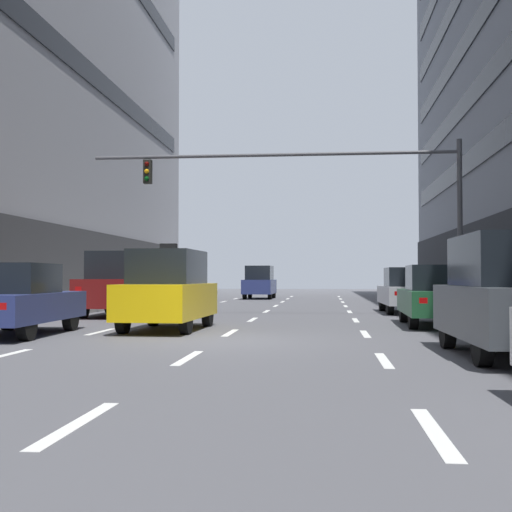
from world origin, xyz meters
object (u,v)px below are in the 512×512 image
object	(u,v)px
car_driving_3	(260,282)
car_parked_2	(438,296)
taxi_driving_1	(168,290)
traffic_signal_0	(330,187)
car_driving_2	(121,284)
car_parked_3	(408,291)
car_driving_0	(16,300)
car_parked_1	(509,296)

from	to	relation	value
car_driving_3	car_parked_2	xyz separation A→B (m)	(7.07, -22.21, -0.18)
taxi_driving_1	traffic_signal_0	distance (m)	8.37
car_driving_3	traffic_signal_0	distance (m)	18.67
car_driving_2	car_parked_3	distance (m)	10.50
car_driving_0	traffic_signal_0	xyz separation A→B (m)	(7.27, 8.36, 3.61)
car_parked_2	traffic_signal_0	bearing A→B (deg)	123.60
taxi_driving_1	car_parked_1	size ratio (longest dim) A/B	0.99
car_driving_0	taxi_driving_1	distance (m)	3.67
taxi_driving_1	car_driving_2	distance (m)	6.56
car_driving_2	car_driving_3	bearing A→B (deg)	80.71
car_parked_2	car_driving_3	bearing A→B (deg)	107.66
car_driving_0	car_driving_2	distance (m)	7.76
car_parked_1	car_parked_2	bearing A→B (deg)	90.01
taxi_driving_1	car_parked_3	bearing A→B (deg)	51.03
car_parked_3	traffic_signal_0	bearing A→B (deg)	-141.44
car_parked_1	car_parked_2	size ratio (longest dim) A/B	0.96
car_driving_3	car_parked_1	world-z (taller)	car_parked_1
car_parked_2	car_parked_3	xyz separation A→B (m)	(0.00, 6.64, 0.01)
taxi_driving_1	car_driving_3	world-z (taller)	taxi_driving_1
car_driving_2	car_parked_1	xyz separation A→B (m)	(10.09, -10.88, -0.07)
car_driving_2	traffic_signal_0	bearing A→B (deg)	4.77
car_driving_2	taxi_driving_1	bearing A→B (deg)	-62.32
car_driving_0	car_driving_2	world-z (taller)	car_driving_2
traffic_signal_0	car_driving_0	bearing A→B (deg)	-131.02
car_driving_3	car_parked_3	xyz separation A→B (m)	(7.07, -15.57, -0.17)
car_parked_1	traffic_signal_0	xyz separation A→B (m)	(-2.88, 11.48, 3.40)
car_parked_1	car_parked_2	distance (m)	7.14
car_driving_0	taxi_driving_1	size ratio (longest dim) A/B	1.06
car_parked_1	car_parked_3	distance (m)	13.78
car_parked_1	traffic_signal_0	distance (m)	12.31
taxi_driving_1	car_driving_3	bearing A→B (deg)	90.06
car_parked_3	traffic_signal_0	size ratio (longest dim) A/B	0.35
car_driving_0	car_driving_2	xyz separation A→B (m)	(0.06, 7.76, 0.28)
taxi_driving_1	car_parked_3	distance (m)	11.20
car_parked_2	car_driving_2	bearing A→B (deg)	159.67
taxi_driving_1	car_parked_1	xyz separation A→B (m)	(7.04, -5.07, 0.02)
car_driving_0	car_parked_1	size ratio (longest dim) A/B	1.05
car_driving_2	car_parked_3	xyz separation A→B (m)	(10.09, 2.90, -0.26)
car_driving_3	car_parked_1	size ratio (longest dim) A/B	0.98
traffic_signal_0	car_parked_1	bearing A→B (deg)	-75.89
car_driving_3	car_parked_1	bearing A→B (deg)	-76.45
car_parked_1	car_parked_3	bearing A→B (deg)	90.00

